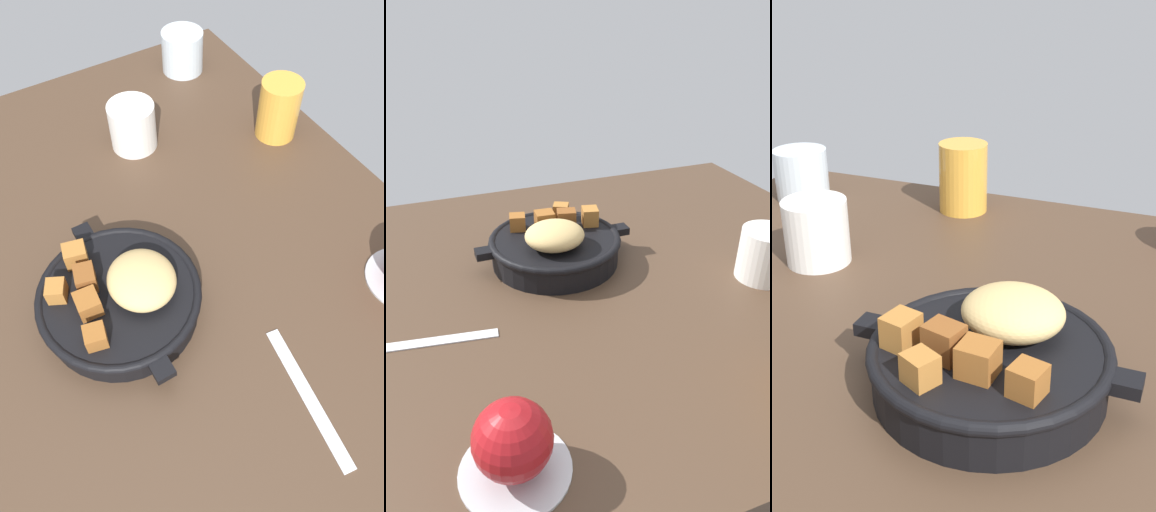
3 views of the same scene
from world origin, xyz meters
TOP-DOWN VIEW (x-y plane):
  - ground_plane at (0.00, 0.00)cm, footprint 94.15×78.74cm
  - cast_iron_skillet at (5.48, -6.46)cm, footprint 25.16×20.89cm
  - butter_knife at (27.07, 7.02)cm, footprint 17.95×4.13cm
  - water_glass_short at (-37.00, 27.11)cm, footprint 7.93×7.93cm
  - juice_glass_amber at (-12.42, 31.45)cm, footprint 6.90×6.90cm
  - ceramic_mug_white at (-22.27, 9.11)cm, footprint 7.68×7.68cm

SIDE VIEW (x-z plane):
  - ground_plane at x=0.00cm, z-range -2.40..0.00cm
  - butter_knife at x=27.07cm, z-range 0.00..0.36cm
  - cast_iron_skillet at x=5.48cm, z-range -1.01..7.15cm
  - water_glass_short at x=-37.00cm, z-range 0.00..7.52cm
  - ceramic_mug_white at x=-22.27cm, z-range 0.00..7.82cm
  - juice_glass_amber at x=-12.42cm, z-range 0.00..9.91cm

